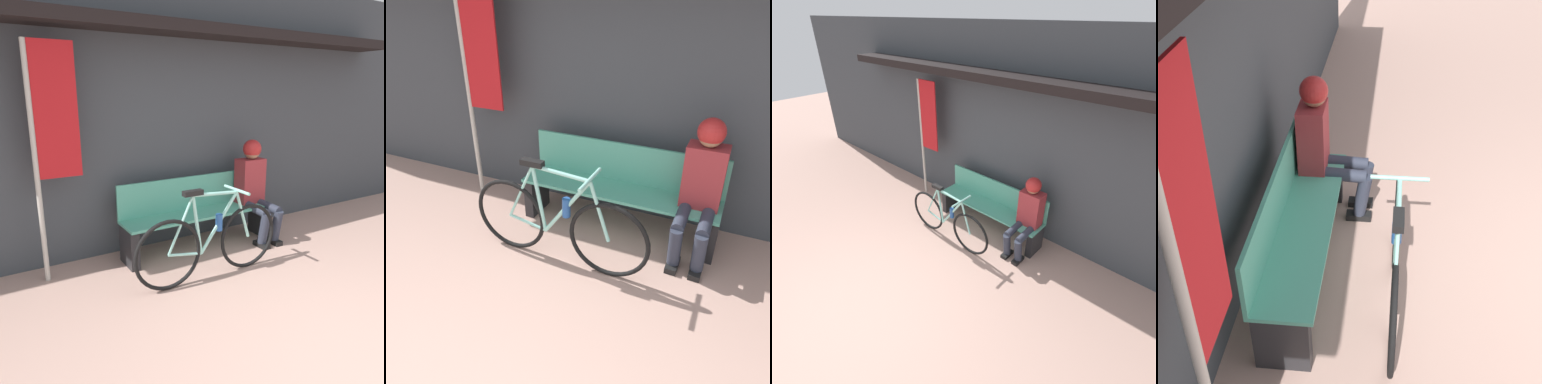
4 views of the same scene
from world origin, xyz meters
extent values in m
plane|color=tan|center=(0.00, 0.00, 0.00)|extent=(24.00, 24.00, 0.00)
cube|color=#3D4247|center=(0.00, 2.81, 1.60)|extent=(12.00, 0.12, 3.20)
cube|color=black|center=(0.00, 2.53, 2.50)|extent=(6.60, 0.44, 0.12)
cube|color=#51A88E|center=(0.13, 2.33, 0.44)|extent=(1.93, 0.42, 0.03)
cube|color=#51A88E|center=(0.13, 2.52, 0.66)|extent=(1.93, 0.03, 0.40)
cube|color=#232326|center=(-0.79, 2.33, 0.21)|extent=(0.10, 0.36, 0.43)
cube|color=#232326|center=(1.04, 2.33, 0.21)|extent=(0.10, 0.36, 0.43)
torus|color=black|center=(-0.66, 1.65, 0.35)|extent=(0.71, 0.04, 0.71)
torus|color=black|center=(0.29, 1.65, 0.35)|extent=(0.71, 0.04, 0.71)
cylinder|color=#93DBCC|center=(-0.14, 1.65, 0.88)|extent=(0.52, 0.03, 0.07)
cylinder|color=#93DBCC|center=(-0.09, 1.65, 0.58)|extent=(0.45, 0.03, 0.60)
cylinder|color=#93DBCC|center=(-0.35, 1.65, 0.59)|extent=(0.13, 0.03, 0.62)
cylinder|color=#93DBCC|center=(-0.48, 1.65, 0.32)|extent=(0.37, 0.03, 0.09)
cylinder|color=#93DBCC|center=(-0.53, 1.65, 0.63)|extent=(0.29, 0.02, 0.56)
cylinder|color=#93DBCC|center=(0.20, 1.65, 0.61)|extent=(0.20, 0.03, 0.52)
cube|color=black|center=(-0.40, 1.65, 0.93)|extent=(0.20, 0.07, 0.05)
cylinder|color=#93DBCC|center=(0.12, 1.65, 0.88)|extent=(0.03, 0.40, 0.03)
cylinder|color=#235199|center=(-0.09, 1.65, 0.58)|extent=(0.07, 0.07, 0.17)
cylinder|color=#2D3342|center=(0.78, 2.12, 0.45)|extent=(0.11, 0.42, 0.13)
cylinder|color=#2D3342|center=(0.78, 1.95, 0.25)|extent=(0.11, 0.17, 0.40)
cube|color=black|center=(0.78, 1.98, 0.03)|extent=(0.10, 0.22, 0.06)
cylinder|color=#2D3342|center=(0.98, 2.12, 0.45)|extent=(0.11, 0.42, 0.13)
cylinder|color=#2D3342|center=(0.98, 1.95, 0.25)|extent=(0.11, 0.17, 0.40)
cube|color=black|center=(0.98, 1.98, 0.03)|extent=(0.10, 0.22, 0.06)
cube|color=maroon|center=(0.88, 2.37, 0.74)|extent=(0.34, 0.22, 0.56)
sphere|color=#9E7556|center=(0.88, 2.35, 1.12)|extent=(0.20, 0.20, 0.20)
sphere|color=#B22323|center=(0.88, 2.35, 1.15)|extent=(0.23, 0.23, 0.23)
cylinder|color=#B7B2A8|center=(-1.63, 2.43, 1.15)|extent=(0.05, 0.05, 2.29)
cube|color=red|center=(-1.41, 2.43, 1.67)|extent=(0.40, 0.02, 1.25)
camera|label=1|loc=(-2.13, -1.25, 1.84)|focal=35.00mm
camera|label=2|loc=(1.10, -0.71, 2.19)|focal=35.00mm
camera|label=3|loc=(2.64, -1.08, 3.30)|focal=28.00mm
camera|label=4|loc=(-2.93, 1.70, 2.90)|focal=50.00mm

